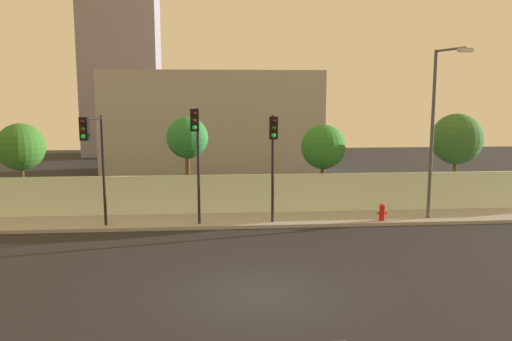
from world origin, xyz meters
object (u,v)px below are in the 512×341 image
(traffic_light_right, at_px, (93,147))
(roadside_tree_midright, at_px, (323,147))
(street_lamp_curbside, at_px, (436,122))
(fire_hydrant, at_px, (382,211))
(traffic_light_left, at_px, (196,142))
(roadside_tree_midleft, at_px, (187,138))
(roadside_tree_leftmost, at_px, (21,147))
(roadside_tree_rightmost, at_px, (457,139))
(traffic_light_center, at_px, (273,146))

(traffic_light_right, xyz_separation_m, roadside_tree_midright, (10.19, 3.98, -0.48))
(street_lamp_curbside, bearing_deg, fire_hydrant, -177.92)
(traffic_light_left, bearing_deg, roadside_tree_midright, 31.20)
(traffic_light_left, bearing_deg, roadside_tree_midleft, 98.87)
(roadside_tree_midleft, bearing_deg, fire_hydrant, -20.79)
(traffic_light_right, relative_size, roadside_tree_leftmost, 1.07)
(traffic_light_right, distance_m, roadside_tree_rightmost, 17.47)
(traffic_light_left, height_order, fire_hydrant, traffic_light_left)
(traffic_light_center, xyz_separation_m, fire_hydrant, (4.93, 0.73, -3.01))
(fire_hydrant, bearing_deg, street_lamp_curbside, 2.08)
(roadside_tree_rightmost, bearing_deg, traffic_light_right, -166.84)
(traffic_light_right, relative_size, roadside_tree_midright, 1.10)
(roadside_tree_midleft, bearing_deg, traffic_light_right, -131.41)
(traffic_light_right, distance_m, street_lamp_curbside, 14.51)
(roadside_tree_midright, distance_m, roadside_tree_rightmost, 6.83)
(fire_hydrant, distance_m, roadside_tree_rightmost, 6.53)
(roadside_tree_leftmost, bearing_deg, traffic_light_left, -23.80)
(street_lamp_curbside, bearing_deg, roadside_tree_leftmost, 170.32)
(traffic_light_center, xyz_separation_m, roadside_tree_midright, (2.96, 4.01, -0.48))
(fire_hydrant, height_order, roadside_tree_rightmost, roadside_tree_rightmost)
(fire_hydrant, xyz_separation_m, roadside_tree_leftmost, (-16.45, 3.28, 2.65))
(traffic_light_center, height_order, roadside_tree_rightmost, traffic_light_center)
(fire_hydrant, bearing_deg, roadside_tree_midright, 120.94)
(traffic_light_right, distance_m, roadside_tree_midright, 10.95)
(traffic_light_left, distance_m, roadside_tree_midleft, 3.74)
(roadside_tree_rightmost, bearing_deg, roadside_tree_leftmost, 180.00)
(traffic_light_center, distance_m, street_lamp_curbside, 7.34)
(roadside_tree_leftmost, bearing_deg, roadside_tree_rightmost, -0.00)
(roadside_tree_leftmost, bearing_deg, fire_hydrant, -11.29)
(street_lamp_curbside, distance_m, fire_hydrant, 4.56)
(roadside_tree_leftmost, bearing_deg, street_lamp_curbside, -9.68)
(traffic_light_right, bearing_deg, roadside_tree_midright, 21.33)
(traffic_light_right, bearing_deg, roadside_tree_rightmost, 13.16)
(traffic_light_right, bearing_deg, street_lamp_curbside, 3.08)
(traffic_light_right, xyz_separation_m, roadside_tree_midleft, (3.51, 3.98, 0.01))
(fire_hydrant, height_order, roadside_tree_leftmost, roadside_tree_leftmost)
(traffic_light_center, bearing_deg, roadside_tree_rightmost, 22.28)
(traffic_light_right, xyz_separation_m, fire_hydrant, (12.15, 0.69, -3.01))
(traffic_light_left, bearing_deg, traffic_light_right, -176.04)
(traffic_light_center, xyz_separation_m, traffic_light_right, (-7.22, 0.03, -0.00))
(street_lamp_curbside, distance_m, roadside_tree_rightmost, 4.22)
(roadside_tree_leftmost, height_order, roadside_tree_midright, roadside_tree_leftmost)
(traffic_light_center, height_order, roadside_tree_leftmost, traffic_light_center)
(traffic_light_left, relative_size, roadside_tree_rightmost, 1.04)
(roadside_tree_rightmost, bearing_deg, street_lamp_curbside, -128.54)
(traffic_light_left, height_order, roadside_tree_midleft, traffic_light_left)
(traffic_light_center, relative_size, roadside_tree_midright, 1.10)
(roadside_tree_midright, bearing_deg, street_lamp_curbside, -36.81)
(street_lamp_curbside, height_order, roadside_tree_midright, street_lamp_curbside)
(street_lamp_curbside, relative_size, fire_hydrant, 9.84)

